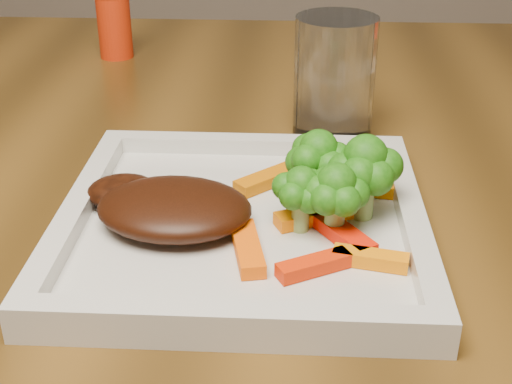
{
  "coord_description": "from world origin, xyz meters",
  "views": [
    {
      "loc": [
        0.13,
        -0.82,
        1.03
      ],
      "look_at": [
        0.11,
        -0.36,
        0.79
      ],
      "focal_mm": 50.0,
      "sensor_mm": 36.0,
      "label": 1
    }
  ],
  "objects_px": {
    "drinking_glass": "(334,80)",
    "steak": "(174,208)",
    "plate": "(243,228)",
    "spice_shaker": "(114,22)"
  },
  "relations": [
    {
      "from": "drinking_glass",
      "to": "steak",
      "type": "bearing_deg",
      "value": -122.11
    },
    {
      "from": "plate",
      "to": "drinking_glass",
      "type": "height_order",
      "value": "drinking_glass"
    },
    {
      "from": "spice_shaker",
      "to": "drinking_glass",
      "type": "xyz_separation_m",
      "value": [
        0.27,
        -0.25,
        0.01
      ]
    },
    {
      "from": "plate",
      "to": "steak",
      "type": "distance_m",
      "value": 0.05
    },
    {
      "from": "plate",
      "to": "spice_shaker",
      "type": "bearing_deg",
      "value": 114.06
    },
    {
      "from": "plate",
      "to": "drinking_glass",
      "type": "relative_size",
      "value": 2.25
    },
    {
      "from": "steak",
      "to": "spice_shaker",
      "type": "xyz_separation_m",
      "value": [
        -0.15,
        0.45,
        0.02
      ]
    },
    {
      "from": "spice_shaker",
      "to": "drinking_glass",
      "type": "relative_size",
      "value": 0.77
    },
    {
      "from": "spice_shaker",
      "to": "drinking_glass",
      "type": "bearing_deg",
      "value": -42.96
    },
    {
      "from": "plate",
      "to": "spice_shaker",
      "type": "xyz_separation_m",
      "value": [
        -0.2,
        0.44,
        0.04
      ]
    }
  ]
}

